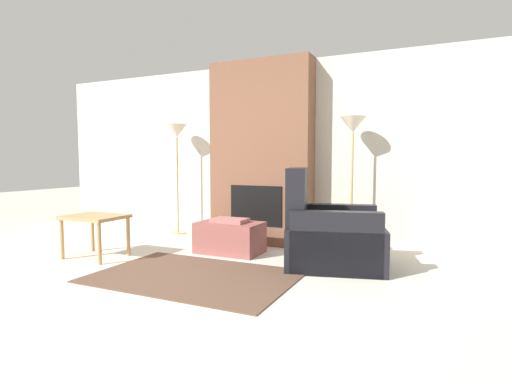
{
  "coord_description": "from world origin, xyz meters",
  "views": [
    {
      "loc": [
        2.4,
        -2.43,
        1.17
      ],
      "look_at": [
        0.0,
        2.76,
        0.71
      ],
      "focal_mm": 28.0,
      "sensor_mm": 36.0,
      "label": 1
    }
  ],
  "objects": [
    {
      "name": "fireplace",
      "position": [
        0.0,
        2.91,
        1.22
      ],
      "size": [
        1.53,
        0.64,
        2.6
      ],
      "color": "brown",
      "rests_on": "ground_plane"
    },
    {
      "name": "area_rug",
      "position": [
        0.19,
        0.87,
        0.01
      ],
      "size": [
        2.0,
        1.34,
        0.01
      ],
      "primitive_type": "cube",
      "color": "brown",
      "rests_on": "ground_plane"
    },
    {
      "name": "floor_lamp_right",
      "position": [
        1.36,
        2.77,
        1.5
      ],
      "size": [
        0.33,
        0.33,
        1.72
      ],
      "color": "tan",
      "rests_on": "ground_plane"
    },
    {
      "name": "wall_back",
      "position": [
        0.0,
        3.14,
        1.3
      ],
      "size": [
        7.83,
        0.06,
        2.6
      ],
      "primitive_type": "cube",
      "color": "beige",
      "rests_on": "ground_plane"
    },
    {
      "name": "ground_plane",
      "position": [
        0.0,
        0.0,
        0.0
      ],
      "size": [
        24.0,
        24.0,
        0.0
      ],
      "primitive_type": "plane",
      "color": "beige"
    },
    {
      "name": "ottoman",
      "position": [
        0.01,
        1.94,
        0.2
      ],
      "size": [
        0.8,
        0.5,
        0.44
      ],
      "color": "#8C4C47",
      "rests_on": "ground_plane"
    },
    {
      "name": "armchair",
      "position": [
        1.3,
        1.8,
        0.32
      ],
      "size": [
        1.2,
        1.05,
        1.08
      ],
      "rotation": [
        0.0,
        0.0,
        1.83
      ],
      "color": "black",
      "rests_on": "ground_plane"
    },
    {
      "name": "side_table",
      "position": [
        -1.33,
        1.04,
        0.44
      ],
      "size": [
        0.67,
        0.54,
        0.51
      ],
      "color": "tan",
      "rests_on": "ground_plane"
    },
    {
      "name": "floor_lamp_left",
      "position": [
        -1.38,
        2.77,
        1.5
      ],
      "size": [
        0.33,
        0.33,
        1.73
      ],
      "color": "tan",
      "rests_on": "ground_plane"
    }
  ]
}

